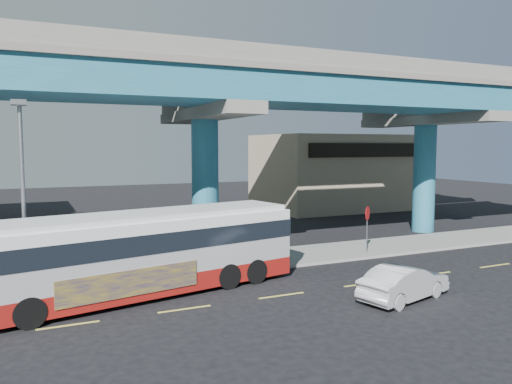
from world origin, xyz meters
name	(u,v)px	position (x,y,z in m)	size (l,w,h in m)	color
ground	(278,294)	(0.00, 0.00, 0.00)	(120.00, 120.00, 0.00)	black
sidewalk	(228,263)	(0.00, 5.50, 0.07)	(70.00, 4.00, 0.15)	gray
lane_markings	(282,295)	(0.00, -0.30, 0.01)	(58.00, 0.12, 0.01)	#D8C64C
viaduct	(204,88)	(0.00, 9.11, 9.14)	(52.00, 12.40, 11.70)	#1F5B77
building_beige	(336,171)	(18.00, 22.98, 3.51)	(14.00, 10.23, 7.00)	tan
transit_bus	(143,250)	(-4.97, 2.03, 1.83)	(13.25, 5.34, 3.33)	maroon
sedan	(404,283)	(4.05, -2.78, 0.69)	(4.42, 2.50, 1.38)	silver
street_lamp	(22,169)	(-9.23, 3.44, 5.08)	(0.50, 2.48, 7.57)	gray
stop_sign	(367,219)	(7.55, 4.18, 2.01)	(0.64, 0.48, 2.57)	gray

